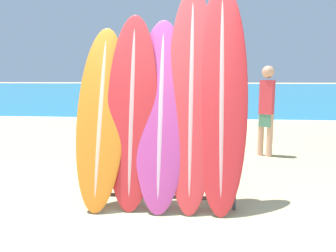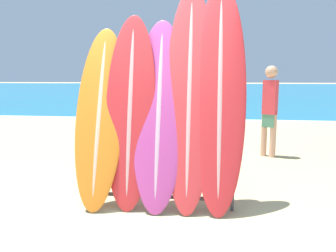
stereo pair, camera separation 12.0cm
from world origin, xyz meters
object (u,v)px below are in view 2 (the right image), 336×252
at_px(surfboard_rack, 159,170).
at_px(person_mid_beach, 206,98).
at_px(surfboard_slot_1, 130,111).
at_px(surfboard_slot_2, 159,114).
at_px(surfboard_slot_3, 189,96).
at_px(person_near_water, 270,108).
at_px(surfboard_slot_0, 100,116).
at_px(surfboard_slot_4, 220,96).

distance_m(surfboard_rack, person_mid_beach, 6.17).
bearing_deg(surfboard_slot_1, surfboard_slot_2, 1.22).
relative_size(surfboard_slot_2, person_mid_beach, 1.37).
distance_m(surfboard_slot_3, person_near_water, 2.83).
relative_size(surfboard_slot_1, person_near_water, 1.31).
bearing_deg(surfboard_rack, surfboard_slot_2, 90.32).
relative_size(surfboard_slot_2, person_near_water, 1.28).
distance_m(surfboard_slot_2, person_mid_beach, 6.11).
height_order(surfboard_slot_0, surfboard_slot_4, surfboard_slot_4).
height_order(surfboard_rack, surfboard_slot_2, surfboard_slot_2).
bearing_deg(surfboard_slot_1, surfboard_rack, -7.88).
height_order(surfboard_slot_0, person_mid_beach, surfboard_slot_0).
distance_m(surfboard_slot_1, person_near_water, 3.21).
bearing_deg(surfboard_slot_2, surfboard_slot_4, 4.15).
distance_m(surfboard_rack, person_near_water, 3.10).
height_order(surfboard_slot_2, person_near_water, surfboard_slot_2).
height_order(surfboard_slot_3, person_mid_beach, surfboard_slot_3).
distance_m(surfboard_slot_0, surfboard_slot_3, 1.03).
xyz_separation_m(surfboard_rack, surfboard_slot_2, (-0.00, 0.05, 0.63)).
height_order(surfboard_slot_2, surfboard_slot_3, surfboard_slot_3).
bearing_deg(surfboard_slot_3, surfboard_slot_4, -0.37).
bearing_deg(surfboard_slot_4, surfboard_slot_3, 179.63).
bearing_deg(person_mid_beach, person_near_water, 130.11).
bearing_deg(surfboard_slot_4, person_mid_beach, 92.34).
height_order(surfboard_slot_4, person_near_water, surfboard_slot_4).
distance_m(surfboard_slot_2, surfboard_slot_3, 0.38).
relative_size(surfboard_slot_0, surfboard_slot_3, 0.82).
bearing_deg(surfboard_slot_0, surfboard_rack, -3.86).
height_order(surfboard_rack, surfboard_slot_4, surfboard_slot_4).
xyz_separation_m(surfboard_rack, surfboard_slot_3, (0.33, 0.10, 0.81)).
height_order(surfboard_slot_2, person_mid_beach, surfboard_slot_2).
relative_size(surfboard_slot_0, person_mid_beach, 1.32).
xyz_separation_m(surfboard_slot_3, person_near_water, (1.29, 2.50, -0.34)).
relative_size(surfboard_slot_3, surfboard_slot_4, 0.99).
relative_size(surfboard_slot_1, surfboard_slot_3, 0.87).
bearing_deg(person_near_water, person_mid_beach, -40.91).
xyz_separation_m(surfboard_slot_2, surfboard_slot_4, (0.66, 0.05, 0.20)).
distance_m(surfboard_slot_4, person_mid_beach, 6.06).
bearing_deg(person_mid_beach, surfboard_rack, 107.45).
relative_size(surfboard_slot_0, surfboard_slot_1, 0.94).
relative_size(surfboard_slot_4, person_near_water, 1.52).
xyz_separation_m(surfboard_slot_0, surfboard_slot_3, (1.00, 0.06, 0.23)).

